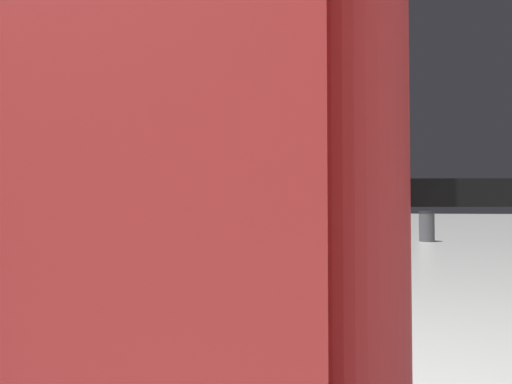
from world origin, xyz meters
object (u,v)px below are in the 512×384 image
at_px(high_speed_train, 180,148).
at_px(traveller_foreground, 67,335).
at_px(passenger_near, 326,208).
at_px(waste_bin, 427,226).
at_px(duffel_bag_near, 315,236).

xyz_separation_m(high_speed_train, traveller_foreground, (4.02, -9.75, -1.52)).
distance_m(passenger_near, waste_bin, 3.02).
bearing_deg(traveller_foreground, passenger_near, 92.97).
distance_m(high_speed_train, duffel_bag_near, 4.92).
height_order(passenger_near, waste_bin, passenger_near).
relative_size(traveller_foreground, waste_bin, 1.86).
height_order(passenger_near, duffel_bag_near, passenger_near).
xyz_separation_m(passenger_near, duffel_bag_near, (-0.32, -0.25, -0.84)).
distance_m(duffel_bag_near, waste_bin, 3.35).
relative_size(passenger_near, waste_bin, 1.89).
bearing_deg(high_speed_train, waste_bin, 31.63).
height_order(traveller_foreground, waste_bin, traveller_foreground).
bearing_deg(traveller_foreground, waste_bin, 80.63).
bearing_deg(passenger_near, traveller_foreground, -87.03).
bearing_deg(passenger_near, duffel_bag_near, -141.49).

